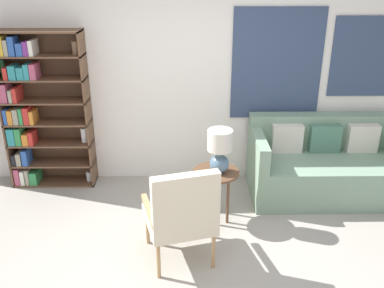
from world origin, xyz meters
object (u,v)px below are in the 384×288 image
couch (325,166)px  table_lamp (220,149)px  side_table (216,177)px  armchair (182,212)px  bookshelf (36,110)px

couch → table_lamp: 1.52m
couch → side_table: bearing=-156.7°
couch → armchair: bearing=-142.2°
couch → side_table: 1.47m
armchair → couch: size_ratio=0.56×
table_lamp → couch: bearing=24.8°
bookshelf → table_lamp: 2.29m
couch → side_table: couch is taller
couch → table_lamp: table_lamp is taller
bookshelf → table_lamp: (2.11, -0.89, -0.12)m
armchair → side_table: (0.34, 0.73, -0.04)m
couch → table_lamp: size_ratio=3.78×
table_lamp → side_table: bearing=141.1°
armchair → couch: armchair is taller
armchair → table_lamp: size_ratio=2.10×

